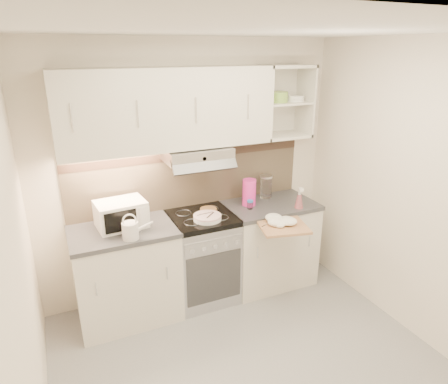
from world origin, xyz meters
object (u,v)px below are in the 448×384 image
Objects in this scene: watering_can at (131,230)px; plate_stack at (207,217)px; microwave at (121,214)px; electric_range at (203,257)px; spray_bottle at (299,200)px; pink_pitcher at (249,192)px; cutting_board at (283,226)px; glass_jar at (266,186)px.

plate_stack is at bearing 17.57° from watering_can.
microwave is 0.78m from plate_stack.
spray_bottle reaches higher than electric_range.
pink_pitcher is at bearing 5.62° from electric_range.
cutting_board is (0.60, -0.36, -0.05)m from plate_stack.
plate_stack is 0.56m from pink_pitcher.
glass_jar is 0.70m from cutting_board.
pink_pitcher is at bearing -155.30° from glass_jar.
glass_jar is (0.26, 0.12, -0.01)m from pink_pitcher.
spray_bottle is at bearing -14.80° from microwave.
pink_pitcher is 0.29m from glass_jar.
glass_jar reaches higher than watering_can.
spray_bottle is (0.15, -0.39, -0.04)m from glass_jar.
pink_pitcher reaches higher than electric_range.
cutting_board is at bearing -27.44° from microwave.
pink_pitcher is 1.20× the size of spray_bottle.
microwave is 1.99× the size of spray_bottle.
plate_stack is 1.07× the size of glass_jar.
pink_pitcher is 0.64× the size of cutting_board.
watering_can is 1.02× the size of plate_stack.
electric_range is at bearing 93.97° from plate_stack.
cutting_board is (0.60, -0.48, 0.42)m from electric_range.
cutting_board is (0.07, -0.54, -0.16)m from pink_pitcher.
watering_can is at bearing -172.12° from plate_stack.
plate_stack is at bearing -86.03° from electric_range.
glass_jar is 0.42m from spray_bottle.
watering_can is 1.56m from glass_jar.
spray_bottle is at bearing -13.04° from electric_range.
watering_can is 1.09× the size of glass_jar.
electric_range is 0.93m from microwave.
watering_can is 1.66m from spray_bottle.
spray_bottle is (0.94, -0.10, 0.06)m from plate_stack.
electric_range is at bearing 154.77° from cutting_board.
cutting_board is (-0.35, -0.26, -0.12)m from spray_bottle.
pink_pitcher is (1.27, -0.01, 0.02)m from microwave.
plate_stack is at bearing -159.46° from glass_jar.
spray_bottle reaches higher than cutting_board.
watering_can is 1.18× the size of spray_bottle.
microwave reaches higher than spray_bottle.
watering_can reaches higher than plate_stack.
pink_pitcher is at bearing 110.87° from cutting_board.
glass_jar reaches higher than microwave.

